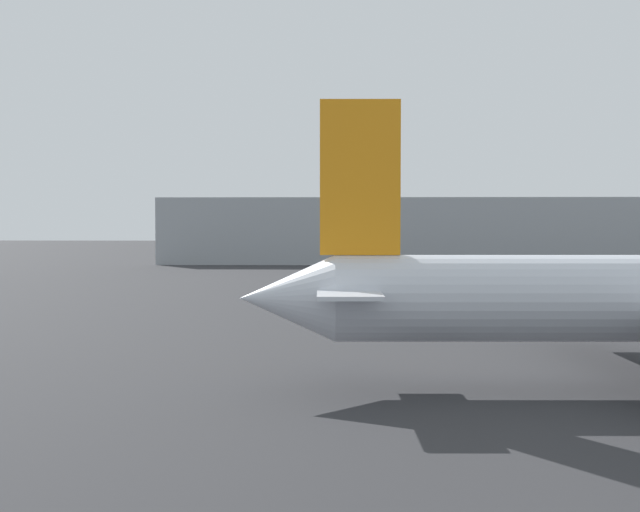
% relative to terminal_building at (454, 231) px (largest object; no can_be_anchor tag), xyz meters
% --- Properties ---
extents(terminal_building, '(95.57, 23.40, 10.54)m').
position_rel_terminal_building_xyz_m(terminal_building, '(0.00, 0.00, 0.00)').
color(terminal_building, '#999EA3').
rests_on(terminal_building, ground_plane).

